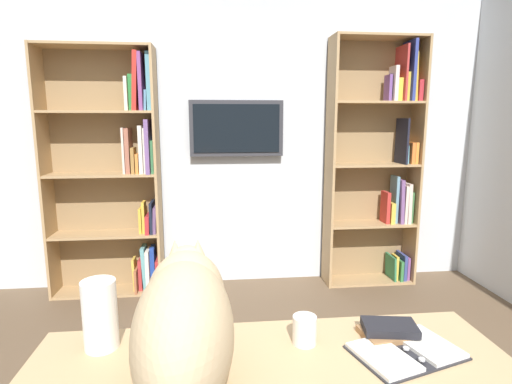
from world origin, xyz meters
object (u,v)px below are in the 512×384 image
Objects in this scene: bookshelf_right at (117,174)px; cat at (185,321)px; bookshelf_left at (381,163)px; open_binder at (406,351)px; paper_towel_roll at (100,315)px; coffee_mug at (305,330)px; wall_mounted_tv at (237,128)px; desk_book_stack at (388,331)px.

bookshelf_right reaches higher than cat.
cat is (1.61, 2.50, -0.16)m from bookshelf_left.
paper_towel_roll is (0.98, -0.14, 0.11)m from open_binder.
coffee_mug is (1.24, 2.32, -0.31)m from bookshelf_left.
open_binder is at bearing 171.76° from paper_towel_roll.
wall_mounted_tv is at bearing -96.56° from cat.
wall_mounted_tv is at bearing -103.98° from paper_towel_roll.
desk_book_stack is at bearing 177.65° from paper_towel_roll.
wall_mounted_tv is at bearing -3.43° from bookshelf_left.
cat reaches higher than coffee_mug.
paper_towel_roll is 1.16× the size of desk_book_stack.
wall_mounted_tv is (-1.03, -0.08, 0.38)m from bookshelf_right.
desk_book_stack is at bearing 121.33° from bookshelf_right.
bookshelf_right is 2.60m from cat.
wall_mounted_tv is 2.18× the size of open_binder.
wall_mounted_tv is 2.48m from paper_towel_roll.
cat is at bearing 25.14° from coffee_mug.
coffee_mug reaches higher than open_binder.
bookshelf_left reaches higher than cat.
bookshelf_right is 3.11× the size of cat.
coffee_mug is (-0.67, 0.05, -0.07)m from paper_towel_roll.
cat is at bearing 57.10° from bookshelf_left.
paper_towel_roll is 2.40× the size of coffee_mug.
desk_book_stack is (-0.29, -0.01, -0.02)m from coffee_mug.
bookshelf_right reaches higher than wall_mounted_tv.
coffee_mug is 0.30m from desk_book_stack.
coffee_mug is at bearing 176.02° from paper_towel_roll.
cat is 2.94× the size of paper_towel_roll.
bookshelf_right is 21.96× the size of coffee_mug.
cat is at bearing 106.37° from bookshelf_right.
cat is (-0.73, 2.50, -0.09)m from bookshelf_right.
bookshelf_left is at bearing 176.57° from wall_mounted_tv.
wall_mounted_tv is 8.62× the size of coffee_mug.
bookshelf_right is at bearing -78.93° from paper_towel_roll.
bookshelf_right is 10.61× the size of desk_book_stack.
open_binder is (0.93, 2.41, -0.35)m from bookshelf_left.
wall_mounted_tv is at bearing -175.60° from bookshelf_right.
open_binder is 1.65× the size of paper_towel_roll.
wall_mounted_tv reaches higher than paper_towel_roll.
bookshelf_right is at bearing -64.36° from coffee_mug.
open_binder is 0.33m from coffee_mug.
open_binder is at bearing 69.02° from bookshelf_left.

